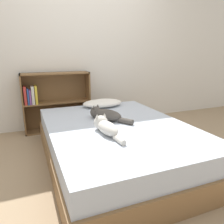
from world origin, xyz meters
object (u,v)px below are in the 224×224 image
object	(u,v)px
pillow	(102,103)
bookshelf	(54,101)
bed	(117,143)
cat_light	(106,126)
cat_dark	(105,114)

from	to	relation	value
pillow	bookshelf	bearing A→B (deg)	139.76
bed	cat_light	size ratio (longest dim) A/B	3.87
cat_light	cat_dark	size ratio (longest dim) A/B	1.07
pillow	cat_light	distance (m)	1.04
bed	bookshelf	bearing A→B (deg)	110.15
bed	cat_dark	bearing A→B (deg)	105.38
pillow	cat_light	xyz separation A→B (m)	(-0.32, -0.99, 0.01)
bed	cat_light	bearing A→B (deg)	-137.91
pillow	cat_dark	bearing A→B (deg)	-106.84
bed	pillow	bearing A→B (deg)	81.45
pillow	bed	bearing A→B (deg)	-98.55
pillow	cat_dark	distance (m)	0.62
bed	bookshelf	xyz separation A→B (m)	(-0.48, 1.32, 0.25)
pillow	cat_light	world-z (taller)	cat_light
pillow	cat_dark	size ratio (longest dim) A/B	1.15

